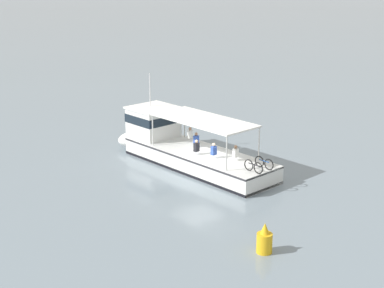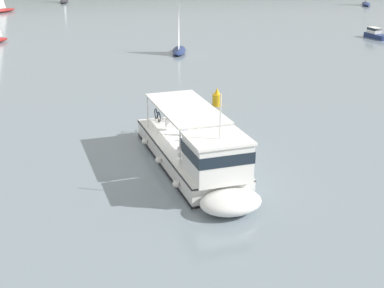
{
  "view_description": "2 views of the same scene",
  "coord_description": "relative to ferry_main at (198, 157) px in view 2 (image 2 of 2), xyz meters",
  "views": [
    {
      "loc": [
        19.67,
        25.77,
        11.99
      ],
      "look_at": [
        -0.87,
        -1.89,
        1.4
      ],
      "focal_mm": 54.04,
      "sensor_mm": 36.0,
      "label": 1
    },
    {
      "loc": [
        -6.92,
        -29.31,
        12.0
      ],
      "look_at": [
        -0.87,
        -1.89,
        1.4
      ],
      "focal_mm": 51.67,
      "sensor_mm": 36.0,
      "label": 2
    }
  ],
  "objects": [
    {
      "name": "ground_plane",
      "position": [
        0.77,
        2.9,
        -1.02
      ],
      "size": [
        400.0,
        400.0,
        0.0
      ],
      "primitive_type": "plane",
      "color": "gray"
    },
    {
      "name": "sailboat_off_stern",
      "position": [
        5.36,
        32.34,
        -0.48
      ],
      "size": [
        2.56,
        5.0,
        5.4
      ],
      "color": "navy",
      "rests_on": "ground"
    },
    {
      "name": "sailboat_outer_anchorage",
      "position": [
        47.53,
        68.24,
        -0.48
      ],
      "size": [
        3.06,
        4.98,
        5.4
      ],
      "color": "navy",
      "rests_on": "ground"
    },
    {
      "name": "channel_buoy",
      "position": [
        4.3,
        12.24,
        -0.45
      ],
      "size": [
        0.7,
        0.7,
        1.4
      ],
      "color": "gold",
      "rests_on": "ground"
    },
    {
      "name": "motorboat_mid_channel",
      "position": [
        31.3,
        36.45,
        -0.47
      ],
      "size": [
        1.79,
        3.75,
        1.26
      ],
      "color": "navy",
      "rests_on": "ground"
    },
    {
      "name": "sailboat_horizon_east",
      "position": [
        -16.81,
        72.54,
        -0.48
      ],
      "size": [
        4.47,
        4.29,
        5.4
      ],
      "color": "maroon",
      "rests_on": "ground"
    },
    {
      "name": "ferry_main",
      "position": [
        0.0,
        0.0,
        0.0
      ],
      "size": [
        4.51,
        13.01,
        5.32
      ],
      "color": "white",
      "rests_on": "ground"
    },
    {
      "name": "sailboat_far_left",
      "position": [
        -6.7,
        85.02,
        -0.48
      ],
      "size": [
        2.19,
        4.97,
        5.4
      ],
      "color": "#232328",
      "rests_on": "ground"
    }
  ]
}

